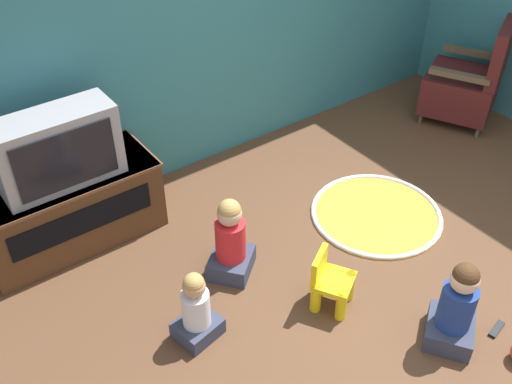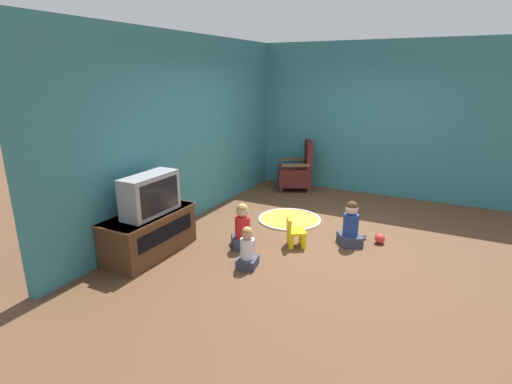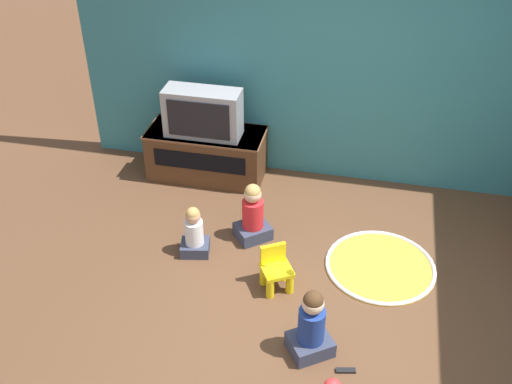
{
  "view_description": "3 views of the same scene",
  "coord_description": "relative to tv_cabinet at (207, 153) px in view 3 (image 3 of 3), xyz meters",
  "views": [
    {
      "loc": [
        -2.45,
        -1.6,
        2.97
      ],
      "look_at": [
        -0.74,
        0.72,
        0.72
      ],
      "focal_mm": 42.0,
      "sensor_mm": 36.0,
      "label": 1
    },
    {
      "loc": [
        -5.18,
        -1.58,
        2.26
      ],
      "look_at": [
        -0.99,
        0.59,
        0.84
      ],
      "focal_mm": 28.0,
      "sensor_mm": 36.0,
      "label": 2
    },
    {
      "loc": [
        0.15,
        -3.53,
        3.71
      ],
      "look_at": [
        -0.75,
        0.53,
        0.78
      ],
      "focal_mm": 42.0,
      "sensor_mm": 36.0,
      "label": 3
    }
  ],
  "objects": [
    {
      "name": "ground_plane",
      "position": [
        1.58,
        -1.82,
        -0.29
      ],
      "size": [
        30.0,
        30.0,
        0.0
      ],
      "primitive_type": "plane",
      "color": "brown"
    },
    {
      "name": "wall_back",
      "position": [
        1.37,
        0.36,
        1.12
      ],
      "size": [
        5.57,
        0.12,
        2.82
      ],
      "color": "teal",
      "rests_on": "ground_plane"
    },
    {
      "name": "tv_cabinet",
      "position": [
        0.0,
        0.0,
        0.0
      ],
      "size": [
        1.27,
        0.56,
        0.55
      ],
      "color": "#4C2D19",
      "rests_on": "ground_plane"
    },
    {
      "name": "television",
      "position": [
        0.0,
        -0.06,
        0.52
      ],
      "size": [
        0.8,
        0.32,
        0.51
      ],
      "color": "#939399",
      "rests_on": "tv_cabinet"
    },
    {
      "name": "yellow_kid_chair",
      "position": [
        1.08,
        -1.58,
        -0.12
      ],
      "size": [
        0.34,
        0.33,
        0.4
      ],
      "rotation": [
        0.0,
        0.0,
        0.54
      ],
      "color": "yellow",
      "rests_on": "ground_plane"
    },
    {
      "name": "play_mat",
      "position": [
        1.96,
        -1.13,
        -0.28
      ],
      "size": [
        1.01,
        1.01,
        0.04
      ],
      "color": "gold",
      "rests_on": "ground_plane"
    },
    {
      "name": "child_watching_left",
      "position": [
        1.47,
        -2.22,
        -0.02
      ],
      "size": [
        0.42,
        0.41,
        0.62
      ],
      "rotation": [
        0.0,
        0.0,
        0.6
      ],
      "color": "#33384C",
      "rests_on": "ground_plane"
    },
    {
      "name": "child_watching_center",
      "position": [
        0.25,
        -1.29,
        -0.07
      ],
      "size": [
        0.3,
        0.28,
        0.51
      ],
      "rotation": [
        0.0,
        0.0,
        0.2
      ],
      "color": "#33384C",
      "rests_on": "ground_plane"
    },
    {
      "name": "child_watching_right",
      "position": [
        0.73,
        -0.96,
        -0.02
      ],
      "size": [
        0.41,
        0.41,
        0.61
      ],
      "rotation": [
        0.0,
        0.0,
        0.68
      ],
      "color": "#33384C",
      "rests_on": "ground_plane"
    },
    {
      "name": "remote_control",
      "position": [
        1.76,
        -2.36,
        -0.28
      ],
      "size": [
        0.16,
        0.07,
        0.02
      ],
      "rotation": [
        0.0,
        0.0,
        0.21
      ],
      "color": "black",
      "rests_on": "ground_plane"
    }
  ]
}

